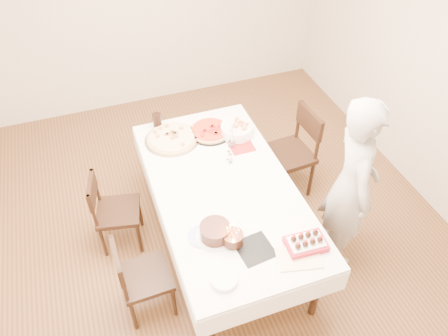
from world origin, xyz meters
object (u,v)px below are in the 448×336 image
object	(u,v)px
chair_right_savory	(288,154)
strawberry_box	(306,243)
person	(351,186)
chair_left_dessert	(146,277)
layer_cake	(215,232)
taper_candle	(232,134)
dining_table	(224,216)
pizza_white	(172,138)
pasta_bowl	(237,130)
cola_glass	(157,121)
birthday_cake	(233,235)
pizza_pepperoni	(210,131)
chair_left_savory	(118,212)

from	to	relation	value
chair_right_savory	strawberry_box	size ratio (longest dim) A/B	3.25
person	chair_left_dessert	bearing A→B (deg)	106.18
layer_cake	taper_candle	bearing A→B (deg)	62.80
chair_left_dessert	taper_candle	xyz separation A→B (m)	(1.04, 0.88, 0.49)
dining_table	pizza_white	size ratio (longest dim) A/B	4.14
strawberry_box	pasta_bowl	bearing A→B (deg)	90.54
person	taper_candle	distance (m)	1.14
person	pizza_white	world-z (taller)	person
cola_glass	dining_table	bearing A→B (deg)	-71.16
person	pasta_bowl	bearing A→B (deg)	46.67
dining_table	person	bearing A→B (deg)	-24.03
chair_right_savory	chair_left_dessert	size ratio (longest dim) A/B	1.16
cola_glass	birthday_cake	bearing A→B (deg)	-82.66
layer_cake	dining_table	bearing A→B (deg)	63.08
pizza_pepperoni	layer_cake	bearing A→B (deg)	-106.69
chair_right_savory	pizza_pepperoni	size ratio (longest dim) A/B	2.29
taper_candle	person	bearing A→B (deg)	-51.62
pizza_pepperoni	birthday_cake	size ratio (longest dim) A/B	2.70
chair_left_dessert	strawberry_box	world-z (taller)	chair_left_dessert
person	pasta_bowl	world-z (taller)	person
dining_table	birthday_cake	world-z (taller)	birthday_cake
pasta_bowl	birthday_cake	xyz separation A→B (m)	(-0.48, -1.18, 0.03)
person	pizza_white	size ratio (longest dim) A/B	3.26
chair_right_savory	layer_cake	xyz separation A→B (m)	(-1.08, -0.93, 0.33)
chair_left_savory	cola_glass	distance (m)	0.95
person	pizza_pepperoni	xyz separation A→B (m)	(-0.83, 1.15, -0.07)
pasta_bowl	birthday_cake	size ratio (longest dim) A/B	1.96
chair_left_savory	chair_left_dessert	xyz separation A→B (m)	(0.09, -0.76, 0.01)
cola_glass	strawberry_box	bearing A→B (deg)	-68.49
dining_table	pasta_bowl	world-z (taller)	pasta_bowl
chair_left_dessert	taper_candle	size ratio (longest dim) A/B	2.77
pasta_bowl	strawberry_box	size ratio (longest dim) A/B	1.03
person	strawberry_box	bearing A→B (deg)	137.76
pizza_white	layer_cake	world-z (taller)	layer_cake
pizza_pepperoni	taper_candle	size ratio (longest dim) A/B	1.41
birthday_cake	chair_left_dessert	bearing A→B (deg)	166.70
chair_right_savory	cola_glass	bearing A→B (deg)	151.85
person	pizza_pepperoni	size ratio (longest dim) A/B	4.01
pizza_pepperoni	taper_candle	xyz separation A→B (m)	(0.12, -0.26, 0.13)
chair_right_savory	layer_cake	world-z (taller)	chair_right_savory
birthday_cake	pizza_pepperoni	bearing A→B (deg)	78.90
chair_left_dessert	person	bearing A→B (deg)	178.21
pasta_bowl	birthday_cake	distance (m)	1.28
taper_candle	pizza_pepperoni	bearing A→B (deg)	115.25
chair_left_dessert	strawberry_box	size ratio (longest dim) A/B	2.79
chair_right_savory	strawberry_box	distance (m)	1.36
pizza_pepperoni	layer_cake	xyz separation A→B (m)	(-0.36, -1.20, 0.04)
chair_left_savory	pizza_pepperoni	world-z (taller)	chair_left_savory
layer_cake	person	bearing A→B (deg)	2.35
taper_candle	strawberry_box	bearing A→B (deg)	-84.67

